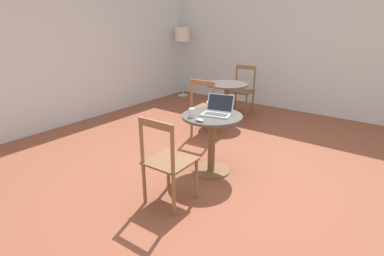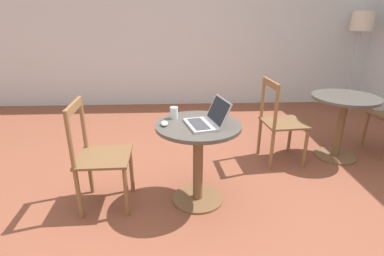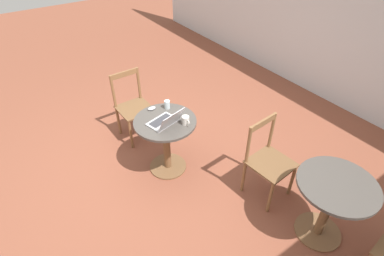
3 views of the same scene
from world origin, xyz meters
The scene contains 10 objects.
ground_plane centered at (0.00, 0.00, 0.00)m, with size 16.00×16.00×0.00m, color brown.
wall_back centered at (0.00, 3.23, 1.35)m, with size 9.40×0.06×2.70m.
cafe_table_near centered at (0.01, 0.23, 0.51)m, with size 0.70×0.70×0.72m.
cafe_table_mid centered at (1.66, 1.00, 0.51)m, with size 0.70×0.70×0.72m.
chair_near_left centered at (-0.82, 0.20, 0.46)m, with size 0.44×0.44×0.92m.
chair_mid_left centered at (0.94, 0.93, 0.46)m, with size 0.46×0.46×0.92m.
laptop centered at (0.07, 0.19, 0.76)m, with size 0.37×0.38×0.21m.
mouse centered at (-0.27, 0.21, 0.74)m, with size 0.06×0.10×0.03m.
mug centered at (0.19, 0.38, 0.77)m, with size 0.12×0.08×0.10m.
drinking_glass centered at (-0.19, 0.37, 0.77)m, with size 0.07×0.07×0.10m.
Camera 3 is at (2.38, -1.04, 2.69)m, focal length 28.00 mm.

